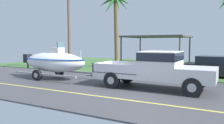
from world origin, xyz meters
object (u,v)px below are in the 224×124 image
object	(u,v)px
parked_sedan_near	(220,67)
palm_tree_mid	(116,12)
utility_pole	(69,25)
pickup_truck_towing	(160,68)
carport_awning	(157,37)
boat_on_trailer	(54,62)

from	to	relation	value
parked_sedan_near	palm_tree_mid	xyz separation A→B (m)	(-8.24, 1.49, 4.17)
utility_pole	pickup_truck_towing	bearing A→B (deg)	-25.02
carport_awning	utility_pole	size ratio (longest dim) A/B	0.86
parked_sedan_near	palm_tree_mid	distance (m)	9.35
boat_on_trailer	palm_tree_mid	bearing A→B (deg)	83.26
pickup_truck_towing	utility_pole	xyz separation A→B (m)	(-8.75, 4.08, 2.66)
boat_on_trailer	palm_tree_mid	distance (m)	7.76
palm_tree_mid	pickup_truck_towing	bearing A→B (deg)	-48.96
utility_pole	palm_tree_mid	bearing A→B (deg)	42.46
parked_sedan_near	carport_awning	xyz separation A→B (m)	(-6.13, 6.56, 2.12)
parked_sedan_near	carport_awning	bearing A→B (deg)	133.04
pickup_truck_towing	parked_sedan_near	xyz separation A→B (m)	(2.38, 5.24, -0.35)
pickup_truck_towing	carport_awning	xyz separation A→B (m)	(-3.75, 11.81, 1.77)
parked_sedan_near	palm_tree_mid	world-z (taller)	palm_tree_mid
carport_awning	palm_tree_mid	bearing A→B (deg)	-112.54
palm_tree_mid	utility_pole	bearing A→B (deg)	-137.54
pickup_truck_towing	boat_on_trailer	xyz separation A→B (m)	(-6.65, -0.00, 0.03)
carport_awning	utility_pole	world-z (taller)	utility_pole
pickup_truck_towing	boat_on_trailer	distance (m)	6.65
pickup_truck_towing	carport_awning	bearing A→B (deg)	107.62
palm_tree_mid	utility_pole	xyz separation A→B (m)	(-2.89, -2.65, -1.15)
carport_awning	pickup_truck_towing	bearing A→B (deg)	-72.38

